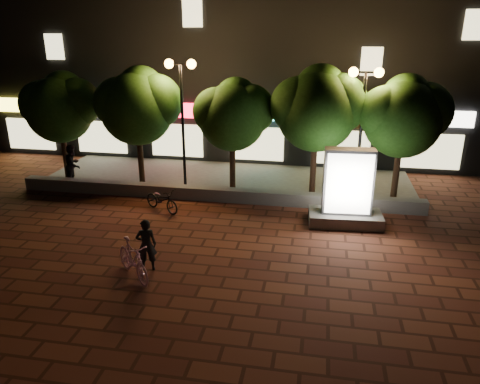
% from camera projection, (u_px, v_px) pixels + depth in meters
% --- Properties ---
extents(ground, '(80.00, 80.00, 0.00)m').
position_uv_depth(ground, '(184.00, 245.00, 14.33)').
color(ground, brown).
rests_on(ground, ground).
extents(retaining_wall, '(16.00, 0.45, 0.50)m').
position_uv_depth(retaining_wall, '(213.00, 194.00, 17.94)').
color(retaining_wall, slate).
rests_on(retaining_wall, ground).
extents(sidewalk, '(16.00, 5.00, 0.08)m').
position_uv_depth(sidewalk, '(226.00, 179.00, 20.32)').
color(sidewalk, slate).
rests_on(sidewalk, ground).
extents(building_block, '(28.00, 8.12, 11.30)m').
position_uv_depth(building_block, '(250.00, 55.00, 24.62)').
color(building_block, black).
rests_on(building_block, ground).
extents(tree_far_left, '(3.36, 2.80, 4.63)m').
position_uv_depth(tree_far_left, '(61.00, 105.00, 19.40)').
color(tree_far_left, black).
rests_on(tree_far_left, sidewalk).
extents(tree_left, '(3.60, 3.00, 4.89)m').
position_uv_depth(tree_left, '(138.00, 104.00, 18.77)').
color(tree_left, black).
rests_on(tree_left, sidewalk).
extents(tree_mid, '(3.24, 2.70, 4.50)m').
position_uv_depth(tree_mid, '(234.00, 112.00, 18.18)').
color(tree_mid, black).
rests_on(tree_mid, sidewalk).
extents(tree_right, '(3.72, 3.10, 5.07)m').
position_uv_depth(tree_right, '(318.00, 106.00, 17.51)').
color(tree_right, black).
rests_on(tree_right, sidewalk).
extents(tree_far_right, '(3.48, 2.90, 4.76)m').
position_uv_depth(tree_far_right, '(405.00, 114.00, 17.05)').
color(tree_far_right, black).
rests_on(tree_far_right, sidewalk).
extents(street_lamp_left, '(1.26, 0.36, 5.18)m').
position_uv_depth(street_lamp_left, '(181.00, 91.00, 18.00)').
color(street_lamp_left, black).
rests_on(street_lamp_left, sidewalk).
extents(street_lamp_right, '(1.26, 0.36, 4.98)m').
position_uv_depth(street_lamp_right, '(364.00, 100.00, 16.88)').
color(street_lamp_right, black).
rests_on(street_lamp_right, sidewalk).
extents(ad_kiosk, '(2.55, 1.39, 2.68)m').
position_uv_depth(ad_kiosk, '(347.00, 195.00, 15.50)').
color(ad_kiosk, slate).
rests_on(ad_kiosk, ground).
extents(scooter_pink, '(1.68, 1.64, 1.10)m').
position_uv_depth(scooter_pink, '(133.00, 260.00, 12.30)').
color(scooter_pink, pink).
rests_on(scooter_pink, ground).
extents(rider, '(0.65, 0.53, 1.54)m').
position_uv_depth(rider, '(146.00, 245.00, 12.64)').
color(rider, black).
rests_on(rider, ground).
extents(scooter_parked, '(1.74, 1.34, 0.88)m').
position_uv_depth(scooter_parked, '(162.00, 200.00, 16.82)').
color(scooter_parked, black).
rests_on(scooter_parked, ground).
extents(pedestrian, '(0.74, 0.91, 1.75)m').
position_uv_depth(pedestrian, '(73.00, 165.00, 19.24)').
color(pedestrian, black).
rests_on(pedestrian, sidewalk).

